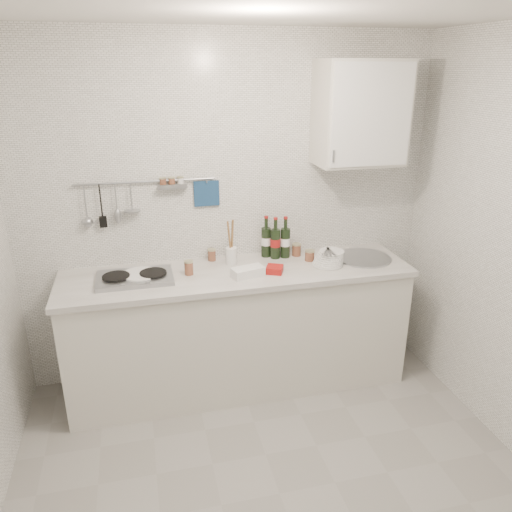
% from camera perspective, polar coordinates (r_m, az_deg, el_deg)
% --- Properties ---
extents(floor, '(3.00, 3.00, 0.00)m').
position_cam_1_polar(floor, '(3.12, 2.72, -25.49)').
color(floor, gray).
rests_on(floor, ground).
extents(back_wall, '(3.00, 0.02, 2.50)m').
position_cam_1_polar(back_wall, '(3.65, -3.12, 4.91)').
color(back_wall, silver).
rests_on(back_wall, floor).
extents(counter, '(2.44, 0.64, 0.96)m').
position_cam_1_polar(counter, '(3.70, -1.90, -8.60)').
color(counter, beige).
rests_on(counter, floor).
extents(wall_rail, '(0.98, 0.09, 0.34)m').
position_cam_1_polar(wall_rail, '(3.52, -12.72, 6.77)').
color(wall_rail, '#93969B').
rests_on(wall_rail, back_wall).
extents(wall_cabinet, '(0.60, 0.38, 0.70)m').
position_cam_1_polar(wall_cabinet, '(3.63, 11.88, 15.67)').
color(wall_cabinet, beige).
rests_on(wall_cabinet, back_wall).
extents(plate_stack_hob, '(0.26, 0.26, 0.04)m').
position_cam_1_polar(plate_stack_hob, '(3.43, -13.18, -2.25)').
color(plate_stack_hob, '#5460BF').
rests_on(plate_stack_hob, counter).
extents(plate_stack_sink, '(0.24, 0.22, 0.10)m').
position_cam_1_polar(plate_stack_sink, '(3.61, 8.40, -0.24)').
color(plate_stack_sink, white).
rests_on(plate_stack_sink, counter).
extents(wine_bottles, '(0.21, 0.12, 0.31)m').
position_cam_1_polar(wine_bottles, '(3.67, 2.25, 2.15)').
color(wine_bottles, black).
rests_on(wine_bottles, counter).
extents(butter_dish, '(0.24, 0.16, 0.06)m').
position_cam_1_polar(butter_dish, '(3.37, -0.93, -1.84)').
color(butter_dish, white).
rests_on(butter_dish, counter).
extents(strawberry_punnet, '(0.15, 0.15, 0.05)m').
position_cam_1_polar(strawberry_punnet, '(3.44, 2.13, -1.54)').
color(strawberry_punnet, red).
rests_on(strawberry_punnet, counter).
extents(utensil_crock, '(0.08, 0.08, 0.33)m').
position_cam_1_polar(utensil_crock, '(3.58, -2.85, 0.32)').
color(utensil_crock, white).
rests_on(utensil_crock, counter).
extents(jar_a, '(0.06, 0.06, 0.09)m').
position_cam_1_polar(jar_a, '(3.66, -5.08, 0.15)').
color(jar_a, brown).
rests_on(jar_a, counter).
extents(jar_b, '(0.07, 0.07, 0.09)m').
position_cam_1_polar(jar_b, '(3.75, 4.65, 0.74)').
color(jar_b, brown).
rests_on(jar_b, counter).
extents(jar_c, '(0.07, 0.07, 0.08)m').
position_cam_1_polar(jar_c, '(3.66, 6.15, 0.07)').
color(jar_c, brown).
rests_on(jar_c, counter).
extents(jar_d, '(0.06, 0.06, 0.10)m').
position_cam_1_polar(jar_d, '(3.43, -7.69, -1.32)').
color(jar_d, brown).
rests_on(jar_d, counter).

